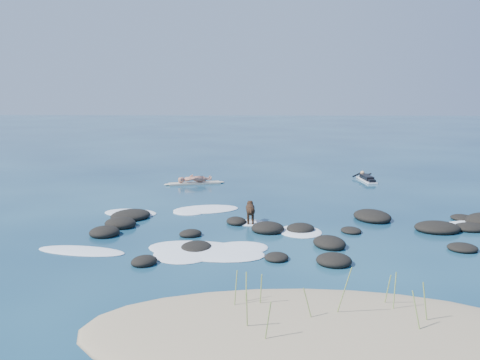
{
  "coord_description": "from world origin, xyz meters",
  "views": [
    {
      "loc": [
        -1.07,
        -17.78,
        4.58
      ],
      "look_at": [
        -1.76,
        4.0,
        0.9
      ],
      "focal_mm": 40.0,
      "sensor_mm": 36.0,
      "label": 1
    }
  ],
  "objects": [
    {
      "name": "dog",
      "position": [
        -1.28,
        0.24,
        0.51
      ],
      "size": [
        0.34,
        1.21,
        0.76
      ],
      "rotation": [
        0.0,
        0.0,
        1.62
      ],
      "color": "black",
      "rests_on": "ground"
    },
    {
      "name": "dune_grass",
      "position": [
        0.22,
        -7.93,
        0.55
      ],
      "size": [
        3.74,
        1.87,
        1.12
      ],
      "color": "#87A54F",
      "rests_on": "ground"
    },
    {
      "name": "sand_dune",
      "position": [
        0.0,
        -8.2,
        0.0
      ],
      "size": [
        9.0,
        4.4,
        0.6
      ],
      "primitive_type": "ellipsoid",
      "color": "#9E8966",
      "rests_on": "ground"
    },
    {
      "name": "reef_rocks",
      "position": [
        0.86,
        -0.61,
        0.1
      ],
      "size": [
        14.28,
        6.65,
        0.54
      ],
      "color": "black",
      "rests_on": "ground"
    },
    {
      "name": "breaking_foam",
      "position": [
        -1.88,
        -1.04,
        0.01
      ],
      "size": [
        15.62,
        7.93,
        0.12
      ],
      "color": "white",
      "rests_on": "ground"
    },
    {
      "name": "ground",
      "position": [
        0.0,
        0.0,
        0.0
      ],
      "size": [
        160.0,
        160.0,
        0.0
      ],
      "primitive_type": "plane",
      "color": "#0A2642",
      "rests_on": "ground"
    },
    {
      "name": "paddling_surfer_rig",
      "position": [
        4.53,
        9.26,
        0.14
      ],
      "size": [
        1.04,
        2.34,
        0.4
      ],
      "rotation": [
        0.0,
        0.0,
        1.68
      ],
      "color": "white",
      "rests_on": "ground"
    },
    {
      "name": "standing_surfer_rig",
      "position": [
        -4.12,
        8.02,
        0.68
      ],
      "size": [
        2.97,
        1.2,
        1.72
      ],
      "rotation": [
        0.0,
        0.0,
        0.28
      ],
      "color": "beige",
      "rests_on": "ground"
    }
  ]
}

